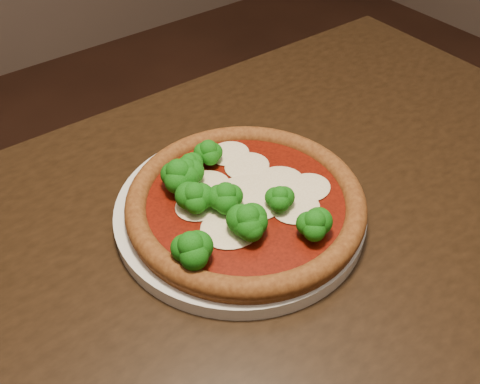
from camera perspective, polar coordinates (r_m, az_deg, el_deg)
dining_table at (r=0.69m, az=-1.25°, el=-12.99°), size 1.21×0.73×0.75m
plate at (r=0.65m, az=0.00°, el=-2.02°), size 0.30×0.30×0.02m
pizza at (r=0.62m, az=0.07°, el=-0.94°), size 0.28×0.28×0.06m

